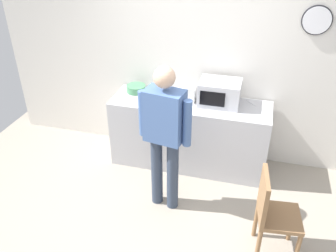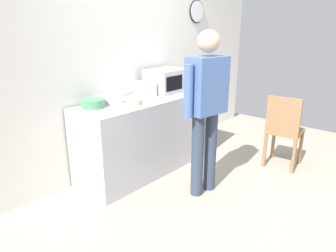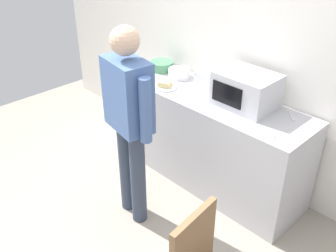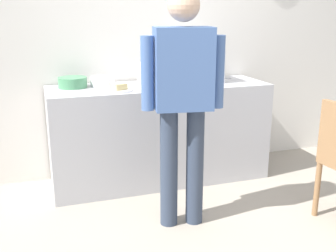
{
  "view_description": "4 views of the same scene",
  "coord_description": "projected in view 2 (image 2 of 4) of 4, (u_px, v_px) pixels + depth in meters",
  "views": [
    {
      "loc": [
        0.76,
        -2.68,
        2.95
      ],
      "look_at": [
        -0.16,
        0.73,
        0.84
      ],
      "focal_mm": 38.06,
      "sensor_mm": 36.0,
      "label": 1
    },
    {
      "loc": [
        -2.63,
        -1.35,
        1.75
      ],
      "look_at": [
        -0.13,
        0.84,
        0.66
      ],
      "focal_mm": 32.96,
      "sensor_mm": 36.0,
      "label": 2
    },
    {
      "loc": [
        2.0,
        -1.27,
        2.45
      ],
      "look_at": [
        -0.14,
        0.83,
        0.7
      ],
      "focal_mm": 41.09,
      "sensor_mm": 36.0,
      "label": 3
    },
    {
      "loc": [
        -1.09,
        -2.3,
        1.57
      ],
      "look_at": [
        -0.08,
        0.74,
        0.67
      ],
      "focal_mm": 43.76,
      "sensor_mm": 36.0,
      "label": 4
    }
  ],
  "objects": [
    {
      "name": "back_wall",
      "position": [
        130.0,
        63.0,
        3.87
      ],
      "size": [
        5.4,
        0.13,
        2.6
      ],
      "color": "silver",
      "rests_on": "ground_plane"
    },
    {
      "name": "spoon_utensil",
      "position": [
        178.0,
        87.0,
        4.39
      ],
      "size": [
        0.13,
        0.14,
        0.01
      ],
      "primitive_type": "cube",
      "rotation": [
        0.0,
        0.0,
        2.3
      ],
      "color": "silver",
      "rests_on": "kitchen_counter"
    },
    {
      "name": "toaster",
      "position": [
        145.0,
        89.0,
        3.72
      ],
      "size": [
        0.22,
        0.18,
        0.2
      ],
      "primitive_type": "cube",
      "color": "silver",
      "rests_on": "kitchen_counter"
    },
    {
      "name": "microwave",
      "position": [
        166.0,
        81.0,
        4.0
      ],
      "size": [
        0.5,
        0.39,
        0.3
      ],
      "color": "silver",
      "rests_on": "kitchen_counter"
    },
    {
      "name": "fork_utensil",
      "position": [
        200.0,
        90.0,
        4.15
      ],
      "size": [
        0.17,
        0.02,
        0.01
      ],
      "primitive_type": "cube",
      "rotation": [
        0.0,
        0.0,
        3.14
      ],
      "color": "silver",
      "rests_on": "kitchen_counter"
    },
    {
      "name": "wooden_chair",
      "position": [
        284.0,
        128.0,
        3.85
      ],
      "size": [
        0.44,
        0.44,
        0.94
      ],
      "color": "olive",
      "rests_on": "ground_plane"
    },
    {
      "name": "ground_plane",
      "position": [
        235.0,
        198.0,
        3.27
      ],
      "size": [
        6.0,
        6.0,
        0.0
      ],
      "primitive_type": "plane",
      "color": "#9E9384"
    },
    {
      "name": "cereal_bowl",
      "position": [
        113.0,
        99.0,
        3.46
      ],
      "size": [
        0.22,
        0.22,
        0.09
      ],
      "primitive_type": "cylinder",
      "color": "white",
      "rests_on": "kitchen_counter"
    },
    {
      "name": "sandwich_plate",
      "position": [
        136.0,
        104.0,
        3.35
      ],
      "size": [
        0.23,
        0.23,
        0.07
      ],
      "color": "white",
      "rests_on": "kitchen_counter"
    },
    {
      "name": "person_standing",
      "position": [
        206.0,
        102.0,
        3.12
      ],
      "size": [
        0.58,
        0.3,
        1.72
      ],
      "color": "#313C50",
      "rests_on": "ground_plane"
    },
    {
      "name": "salad_bowl",
      "position": [
        93.0,
        103.0,
        3.28
      ],
      "size": [
        0.25,
        0.25,
        0.09
      ],
      "primitive_type": "cylinder",
      "color": "#4C8E60",
      "rests_on": "kitchen_counter"
    },
    {
      "name": "kitchen_counter",
      "position": [
        152.0,
        133.0,
        3.89
      ],
      "size": [
        2.01,
        0.62,
        0.92
      ],
      "primitive_type": "cube",
      "color": "#B7B7BC",
      "rests_on": "ground_plane"
    }
  ]
}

